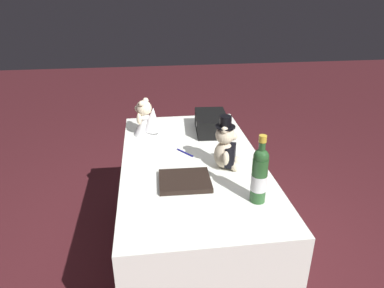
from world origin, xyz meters
TOP-DOWN VIEW (x-y plane):
  - ground_plane at (0.00, 0.00)m, footprint 12.00×12.00m
  - reception_table at (0.00, 0.00)m, footprint 1.43×0.77m
  - teddy_bear_groom at (0.10, 0.17)m, footprint 0.15×0.15m
  - teddy_bear_bride at (-0.41, -0.24)m, footprint 0.18×0.21m
  - champagne_bottle at (0.43, 0.24)m, footprint 0.07×0.07m
  - signing_pen at (-0.09, -0.03)m, footprint 0.12×0.09m
  - gift_case_black at (-0.40, 0.18)m, footprint 0.32×0.22m
  - guestbook at (0.24, -0.07)m, footprint 0.23×0.26m

SIDE VIEW (x-z plane):
  - ground_plane at x=0.00m, z-range 0.00..0.00m
  - reception_table at x=0.00m, z-range 0.00..0.76m
  - signing_pen at x=-0.09m, z-range 0.76..0.76m
  - guestbook at x=0.24m, z-range 0.76..0.78m
  - gift_case_black at x=-0.40m, z-range 0.76..0.87m
  - teddy_bear_bride at x=-0.41m, z-range 0.74..0.98m
  - teddy_bear_groom at x=0.10m, z-range 0.72..1.01m
  - champagne_bottle at x=0.43m, z-range 0.73..1.05m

